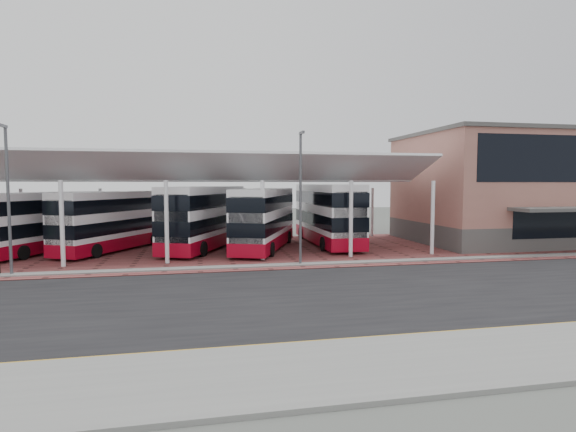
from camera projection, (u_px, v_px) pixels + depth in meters
name	position (u px, v px, depth m)	size (l,w,h in m)	color
ground	(289.00, 291.00, 20.84)	(140.00, 140.00, 0.00)	#4D504B
road	(294.00, 296.00, 19.86)	(120.00, 14.00, 0.02)	black
forecourt	(280.00, 249.00, 33.94)	(72.00, 16.00, 0.06)	brown
sidewalk	(357.00, 367.00, 12.04)	(120.00, 4.00, 0.14)	slate
north_kerb	(268.00, 266.00, 26.89)	(120.00, 0.80, 0.14)	slate
yellow_line_near	(334.00, 343.00, 13.99)	(120.00, 0.12, 0.01)	#BC9025
yellow_line_far	(332.00, 340.00, 14.29)	(120.00, 0.12, 0.01)	#BC9025
canopy	(171.00, 173.00, 32.85)	(37.00, 11.63, 7.07)	white
terminal	(517.00, 188.00, 38.69)	(18.40, 14.40, 9.25)	#4F4D4A
lamp_west	(8.00, 196.00, 23.87)	(0.16, 0.90, 8.07)	#4E4F54
lamp_east	(301.00, 194.00, 27.05)	(0.16, 0.90, 8.07)	#4E4F54
bus_1	(45.00, 222.00, 32.42)	(6.60, 10.52, 4.32)	white
bus_2	(113.00, 221.00, 33.15)	(7.10, 10.47, 4.35)	white
bus_3	(205.00, 218.00, 34.09)	(6.91, 11.56, 4.72)	white
bus_4	(265.00, 219.00, 33.83)	(6.35, 11.23, 4.56)	white
bus_5	(327.00, 215.00, 36.54)	(3.08, 11.84, 4.87)	white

